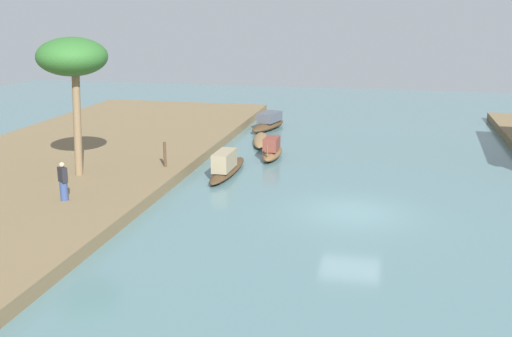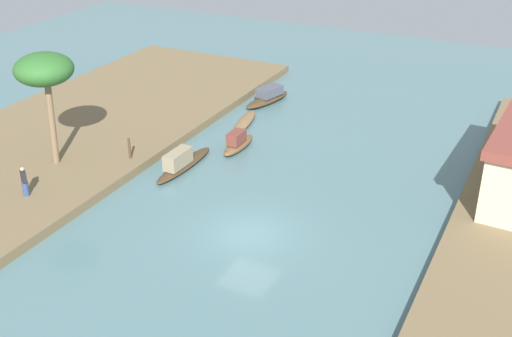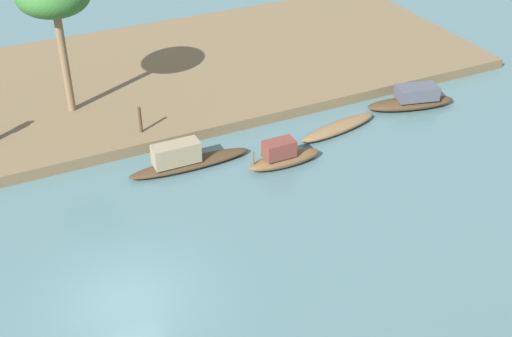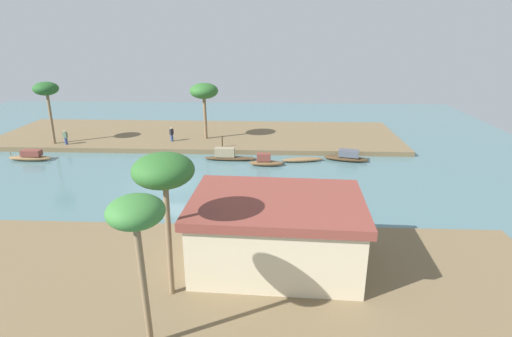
{
  "view_description": "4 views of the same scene",
  "coord_description": "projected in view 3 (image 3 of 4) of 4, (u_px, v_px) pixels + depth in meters",
  "views": [
    {
      "loc": [
        23.8,
        1.26,
        8.17
      ],
      "look_at": [
        -3.66,
        -4.84,
        0.63
      ],
      "focal_mm": 42.71,
      "sensor_mm": 36.0,
      "label": 1
    },
    {
      "loc": [
        22.93,
        11.82,
        16.37
      ],
      "look_at": [
        -5.5,
        -2.36,
        0.5
      ],
      "focal_mm": 45.09,
      "sensor_mm": 36.0,
      "label": 2
    },
    {
      "loc": [
        2.89,
        15.46,
        15.15
      ],
      "look_at": [
        -6.66,
        -4.34,
        0.64
      ],
      "focal_mm": 46.09,
      "sensor_mm": 36.0,
      "label": 3
    },
    {
      "loc": [
        -8.86,
        31.71,
        12.72
      ],
      "look_at": [
        -7.38,
        -2.45,
        0.59
      ],
      "focal_mm": 28.21,
      "sensor_mm": 36.0,
      "label": 4
    }
  ],
  "objects": [
    {
      "name": "sampan_upstream_small",
      "position": [
        413.0,
        100.0,
        31.74
      ],
      "size": [
        4.54,
        2.14,
        1.14
      ],
      "rotation": [
        0.0,
        0.0,
        -0.24
      ],
      "color": "#47331E",
      "rests_on": "river_water"
    },
    {
      "name": "sampan_downstream_large",
      "position": [
        283.0,
        156.0,
        27.45
      ],
      "size": [
        3.3,
        0.92,
        1.24
      ],
      "rotation": [
        0.0,
        0.0,
        -0.01
      ],
      "color": "brown",
      "rests_on": "river_water"
    },
    {
      "name": "sampan_near_left_bank",
      "position": [
        184.0,
        159.0,
        27.26
      ],
      "size": [
        5.31,
        1.04,
        1.28
      ],
      "rotation": [
        0.0,
        0.0,
        -0.02
      ],
      "color": "#47331E",
      "rests_on": "river_water"
    },
    {
      "name": "mooring_post",
      "position": [
        140.0,
        120.0,
        28.69
      ],
      "size": [
        0.14,
        0.14,
        1.23
      ],
      "primitive_type": "cylinder",
      "color": "#4C3823",
      "rests_on": "riverbank_left"
    },
    {
      "name": "riverbank_left",
      "position": [
        39.0,
        99.0,
        32.24
      ],
      "size": [
        46.96,
        13.53,
        0.51
      ],
      "primitive_type": "cube",
      "color": "brown",
      "rests_on": "ground"
    },
    {
      "name": "river_water",
      "position": [
        128.0,
        302.0,
        21.01
      ],
      "size": [
        77.2,
        77.2,
        0.0
      ],
      "primitive_type": "plane",
      "color": "slate",
      "rests_on": "ground"
    },
    {
      "name": "sampan_with_red_awning",
      "position": [
        338.0,
        127.0,
        29.96
      ],
      "size": [
        4.37,
        1.62,
        0.42
      ],
      "rotation": [
        0.0,
        0.0,
        0.18
      ],
      "color": "brown",
      "rests_on": "river_water"
    }
  ]
}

